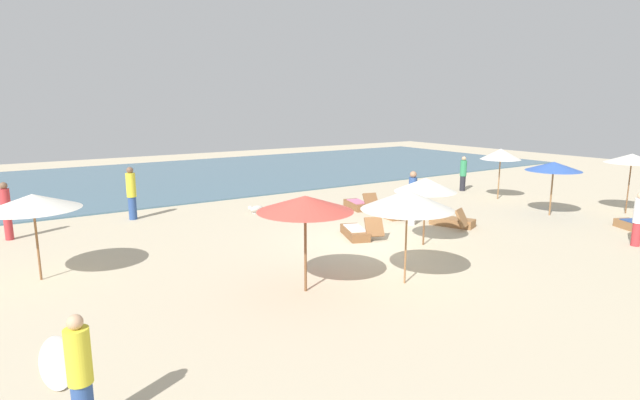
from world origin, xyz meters
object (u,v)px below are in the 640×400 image
at_px(umbrella_5, 305,204).
at_px(umbrella_4, 407,200).
at_px(umbrella_2, 426,185).
at_px(surfboard, 57,360).
at_px(person_1, 638,219).
at_px(lounger_2, 453,221).
at_px(umbrella_3, 632,158).
at_px(dog, 256,209).
at_px(lounger_4, 389,213).
at_px(umbrella_1, 501,154).
at_px(umbrella_0, 33,202).
at_px(lounger_0, 640,226).
at_px(lounger_1, 358,204).
at_px(person_5, 6,210).
at_px(person_4, 463,173).
at_px(person_0, 413,197).
at_px(lounger_3, 357,232).
at_px(person_2, 80,374).
at_px(umbrella_6, 554,166).
at_px(person_3, 131,193).

bearing_deg(umbrella_5, umbrella_4, -21.58).
relative_size(umbrella_2, umbrella_4, 0.90).
bearing_deg(surfboard, person_1, -7.33).
distance_m(umbrella_4, lounger_2, 6.50).
distance_m(umbrella_2, person_1, 6.49).
xyz_separation_m(umbrella_3, surfboard, (-20.01, -0.42, -2.13)).
bearing_deg(dog, lounger_4, -41.32).
xyz_separation_m(umbrella_1, lounger_4, (-6.53, -0.02, -1.85)).
bearing_deg(umbrella_0, lounger_0, -18.68).
bearing_deg(surfboard, umbrella_5, 4.70).
xyz_separation_m(umbrella_2, lounger_1, (1.61, 5.29, -1.68)).
bearing_deg(person_1, person_5, 144.28).
xyz_separation_m(person_4, surfboard, (-18.71, -7.45, -0.83)).
relative_size(lounger_1, person_5, 0.96).
distance_m(lounger_0, dog, 13.63).
distance_m(lounger_4, person_0, 1.64).
xyz_separation_m(umbrella_2, person_0, (1.49, 2.05, -0.85)).
bearing_deg(umbrella_4, person_1, -10.76).
xyz_separation_m(umbrella_1, lounger_0, (-0.88, -6.33, -1.85)).
relative_size(lounger_0, lounger_3, 1.00).
relative_size(person_2, person_4, 0.97).
bearing_deg(umbrella_6, person_5, 156.91).
bearing_deg(umbrella_4, lounger_3, 67.84).
height_order(umbrella_6, person_1, umbrella_6).
bearing_deg(lounger_4, person_4, 18.84).
bearing_deg(dog, person_4, -5.78).
bearing_deg(umbrella_3, person_2, -172.41).
distance_m(person_1, surfboard, 15.62).
bearing_deg(umbrella_0, person_2, -90.61).
relative_size(lounger_1, person_3, 0.90).
xyz_separation_m(umbrella_4, umbrella_5, (-2.25, 0.89, 0.01)).
relative_size(lounger_2, surfboard, 0.83).
distance_m(umbrella_6, lounger_1, 7.60).
height_order(person_2, dog, person_2).
height_order(umbrella_3, surfboard, umbrella_3).
bearing_deg(person_4, lounger_1, -175.82).
bearing_deg(lounger_3, person_3, 129.12).
bearing_deg(lounger_3, umbrella_2, -57.61).
relative_size(person_1, person_3, 0.84).
height_order(umbrella_4, person_1, umbrella_4).
distance_m(umbrella_1, person_4, 2.61).
xyz_separation_m(person_2, dog, (7.86, 10.77, -0.68)).
bearing_deg(umbrella_4, lounger_2, 31.18).
distance_m(umbrella_2, surfboard, 10.49).
relative_size(umbrella_6, lounger_4, 1.20).
height_order(umbrella_0, umbrella_3, umbrella_3).
bearing_deg(lounger_3, lounger_2, -10.98).
xyz_separation_m(umbrella_0, umbrella_4, (7.27, -5.13, 0.10)).
bearing_deg(umbrella_3, person_5, 156.28).
bearing_deg(person_5, umbrella_5, -58.42).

